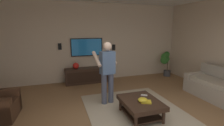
# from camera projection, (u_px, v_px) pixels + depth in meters

# --- Properties ---
(wall_back_tv) EXTENTS (0.10, 6.89, 2.88)m
(wall_back_tv) POSITION_uv_depth(u_px,v_px,m) (96.00, 42.00, 6.41)
(wall_back_tv) COLOR #C6B299
(wall_back_tv) RESTS_ON ground
(area_rug) EXTENTS (2.77, 2.25, 0.01)m
(area_rug) POSITION_uv_depth(u_px,v_px,m) (136.00, 112.00, 4.04)
(area_rug) COLOR tan
(area_rug) RESTS_ON ground
(couch) EXTENTS (1.90, 0.86, 0.87)m
(couch) POSITION_uv_depth(u_px,v_px,m) (221.00, 89.00, 4.70)
(couch) COLOR #A89E8E
(couch) RESTS_ON ground
(coffee_table) EXTENTS (1.00, 0.80, 0.40)m
(coffee_table) POSITION_uv_depth(u_px,v_px,m) (141.00, 105.00, 3.79)
(coffee_table) COLOR #332116
(coffee_table) RESTS_ON ground
(media_console) EXTENTS (0.45, 1.70, 0.55)m
(media_console) POSITION_uv_depth(u_px,v_px,m) (89.00, 75.00, 6.22)
(media_console) COLOR #332116
(media_console) RESTS_ON ground
(tv) EXTENTS (0.05, 1.17, 0.66)m
(tv) POSITION_uv_depth(u_px,v_px,m) (87.00, 47.00, 6.24)
(tv) COLOR black
(person_standing) EXTENTS (0.59, 0.60, 1.64)m
(person_standing) POSITION_uv_depth(u_px,v_px,m) (107.00, 69.00, 4.37)
(person_standing) COLOR #4C5166
(person_standing) RESTS_ON ground
(potted_plant_tall) EXTENTS (0.33, 0.45, 1.03)m
(potted_plant_tall) POSITION_uv_depth(u_px,v_px,m) (165.00, 61.00, 6.97)
(potted_plant_tall) COLOR #4C4C51
(potted_plant_tall) RESTS_ON ground
(bowl) EXTENTS (0.22, 0.22, 0.10)m
(bowl) POSITION_uv_depth(u_px,v_px,m) (143.00, 100.00, 3.67)
(bowl) COLOR gold
(bowl) RESTS_ON coffee_table
(remote_white) EXTENTS (0.11, 0.15, 0.02)m
(remote_white) POSITION_uv_depth(u_px,v_px,m) (144.00, 95.00, 4.03)
(remote_white) COLOR white
(remote_white) RESTS_ON coffee_table
(book) EXTENTS (0.24, 0.27, 0.04)m
(book) POSITION_uv_depth(u_px,v_px,m) (146.00, 102.00, 3.66)
(book) COLOR gold
(book) RESTS_ON coffee_table
(vase_round) EXTENTS (0.22, 0.22, 0.22)m
(vase_round) POSITION_uv_depth(u_px,v_px,m) (76.00, 66.00, 6.00)
(vase_round) COLOR red
(vase_round) RESTS_ON media_console
(wall_speaker_left) EXTENTS (0.06, 0.12, 0.22)m
(wall_speaker_left) POSITION_uv_depth(u_px,v_px,m) (114.00, 47.00, 6.58)
(wall_speaker_left) COLOR black
(wall_speaker_right) EXTENTS (0.06, 0.12, 0.22)m
(wall_speaker_right) POSITION_uv_depth(u_px,v_px,m) (60.00, 46.00, 5.95)
(wall_speaker_right) COLOR black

